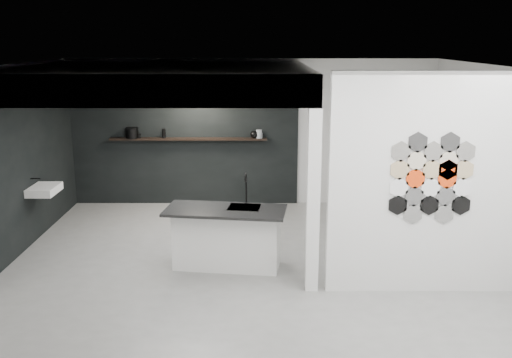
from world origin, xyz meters
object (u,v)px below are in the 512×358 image
object	(u,v)px
wall_basin	(44,190)
bottle_dark	(164,133)
utensil_cup	(139,136)
stockpot	(132,133)
kitchen_island	(227,237)
glass_bowl	(259,135)
partition_panel	(427,185)
glass_vase	(259,134)
kettle	(254,134)

from	to	relation	value
wall_basin	bottle_dark	bearing A→B (deg)	52.62
utensil_cup	stockpot	bearing A→B (deg)	180.00
kitchen_island	utensil_cup	distance (m)	3.73
glass_bowl	utensil_cup	xyz separation A→B (m)	(-2.29, 0.00, -0.01)
wall_basin	kitchen_island	size ratio (longest dim) A/B	0.34
bottle_dark	stockpot	bearing A→B (deg)	180.00
partition_panel	wall_basin	world-z (taller)	partition_panel
glass_vase	utensil_cup	xyz separation A→B (m)	(-2.29, 0.00, -0.04)
kitchen_island	glass_bowl	world-z (taller)	glass_bowl
glass_bowl	glass_vase	distance (m)	0.03
stockpot	bottle_dark	xyz separation A→B (m)	(0.61, 0.00, -0.01)
kettle	glass_vase	world-z (taller)	glass_vase
kitchen_island	glass_bowl	size ratio (longest dim) A/B	12.57
wall_basin	kettle	xyz separation A→B (m)	(3.30, 2.07, 0.54)
glass_vase	kitchen_island	bearing A→B (deg)	-98.38
bottle_dark	wall_basin	bearing A→B (deg)	-127.38
wall_basin	stockpot	bearing A→B (deg)	64.80
kitchen_island	bottle_dark	bearing A→B (deg)	120.82
partition_panel	kettle	bearing A→B (deg)	119.23
partition_panel	utensil_cup	bearing A→B (deg)	138.46
wall_basin	bottle_dark	xyz separation A→B (m)	(1.58, 2.07, 0.56)
wall_basin	glass_bowl	world-z (taller)	glass_bowl
kettle	bottle_dark	xyz separation A→B (m)	(-1.72, 0.00, 0.02)
partition_panel	wall_basin	distance (m)	5.78
stockpot	utensil_cup	size ratio (longest dim) A/B	2.82
glass_vase	wall_basin	bearing A→B (deg)	-148.65
glass_vase	bottle_dark	distance (m)	1.81
partition_panel	kitchen_island	distance (m)	2.81
partition_panel	stockpot	size ratio (longest dim) A/B	11.50
wall_basin	bottle_dark	world-z (taller)	bottle_dark
partition_panel	glass_bowl	world-z (taller)	partition_panel
partition_panel	stockpot	bearing A→B (deg)	139.30
kitchen_island	glass_vase	distance (m)	3.29
stockpot	utensil_cup	distance (m)	0.14
wall_basin	glass_bowl	xyz separation A→B (m)	(3.39, 2.07, 0.52)
kettle	glass_bowl	bearing A→B (deg)	-3.44
kitchen_island	partition_panel	bearing A→B (deg)	-8.96
partition_panel	bottle_dark	xyz separation A→B (m)	(-3.89, 3.87, 0.01)
glass_vase	utensil_cup	distance (m)	2.29
kettle	utensil_cup	xyz separation A→B (m)	(-2.20, 0.00, -0.03)
utensil_cup	bottle_dark	bearing A→B (deg)	0.00
bottle_dark	partition_panel	bearing A→B (deg)	-44.83
wall_basin	kitchen_island	xyz separation A→B (m)	(2.93, -1.06, -0.40)
wall_basin	glass_vase	size ratio (longest dim) A/B	3.78
wall_basin	kettle	distance (m)	3.93
partition_panel	kitchen_island	bearing A→B (deg)	163.65
kettle	utensil_cup	size ratio (longest dim) A/B	1.90
kettle	bottle_dark	bearing A→B (deg)	176.56
bottle_dark	kettle	bearing A→B (deg)	0.00
stockpot	glass_bowl	bearing A→B (deg)	0.00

